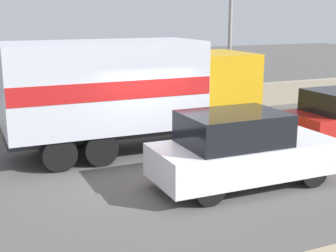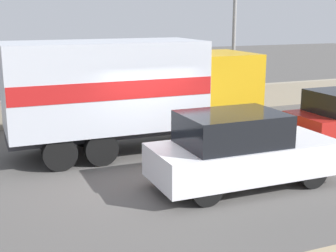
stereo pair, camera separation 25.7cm
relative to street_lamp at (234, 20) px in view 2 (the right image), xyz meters
The scene contains 5 objects.
ground_plane 8.29m from the street_lamp, 130.75° to the right, with size 80.00×80.00×0.00m, color #514F4C.
stone_wall_backdrop 5.88m from the street_lamp, 168.00° to the left, with size 60.00×0.35×0.96m.
street_lamp is the anchor object (origin of this frame).
box_truck 6.18m from the street_lamp, 148.79° to the right, with size 7.03×2.33×3.10m.
car_hatchback 8.08m from the street_lamp, 118.64° to the right, with size 4.28×1.75×1.71m.
Camera 2 is at (-4.11, -9.69, 3.81)m, focal length 50.00 mm.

